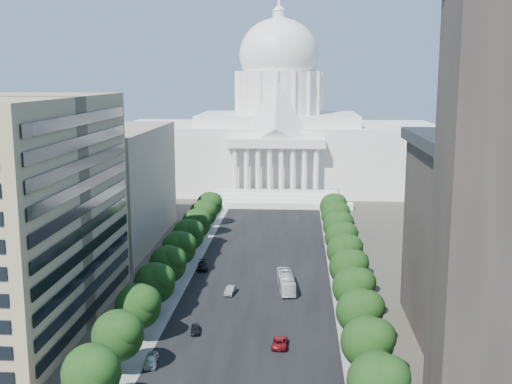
% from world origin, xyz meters
% --- Properties ---
extents(road_asphalt, '(30.00, 260.00, 0.01)m').
position_xyz_m(road_asphalt, '(0.00, 90.00, 0.00)').
color(road_asphalt, black).
rests_on(road_asphalt, ground).
extents(sidewalk_left, '(8.00, 260.00, 0.02)m').
position_xyz_m(sidewalk_left, '(-19.00, 90.00, 0.00)').
color(sidewalk_left, gray).
rests_on(sidewalk_left, ground).
extents(sidewalk_right, '(8.00, 260.00, 0.02)m').
position_xyz_m(sidewalk_right, '(19.00, 90.00, 0.00)').
color(sidewalk_right, gray).
rests_on(sidewalk_right, ground).
extents(capitol, '(120.00, 56.00, 73.00)m').
position_xyz_m(capitol, '(0.00, 184.89, 20.01)').
color(capitol, white).
rests_on(capitol, ground).
extents(office_block_left_far, '(38.00, 52.00, 30.00)m').
position_xyz_m(office_block_left_far, '(-48.00, 100.00, 15.00)').
color(office_block_left_far, gray).
rests_on(office_block_left_far, ground).
extents(tree_l_a, '(7.79, 7.60, 9.97)m').
position_xyz_m(tree_l_a, '(-17.66, 11.81, 6.45)').
color(tree_l_a, '#33261C').
rests_on(tree_l_a, ground).
extents(tree_l_b, '(7.79, 7.60, 9.97)m').
position_xyz_m(tree_l_b, '(-17.66, 23.81, 6.45)').
color(tree_l_b, '#33261C').
rests_on(tree_l_b, ground).
extents(tree_l_c, '(7.79, 7.60, 9.97)m').
position_xyz_m(tree_l_c, '(-17.66, 35.81, 6.45)').
color(tree_l_c, '#33261C').
rests_on(tree_l_c, ground).
extents(tree_l_d, '(7.79, 7.60, 9.97)m').
position_xyz_m(tree_l_d, '(-17.66, 47.81, 6.45)').
color(tree_l_d, '#33261C').
rests_on(tree_l_d, ground).
extents(tree_l_e, '(7.79, 7.60, 9.97)m').
position_xyz_m(tree_l_e, '(-17.66, 59.81, 6.45)').
color(tree_l_e, '#33261C').
rests_on(tree_l_e, ground).
extents(tree_l_f, '(7.79, 7.60, 9.97)m').
position_xyz_m(tree_l_f, '(-17.66, 71.81, 6.45)').
color(tree_l_f, '#33261C').
rests_on(tree_l_f, ground).
extents(tree_l_g, '(7.79, 7.60, 9.97)m').
position_xyz_m(tree_l_g, '(-17.66, 83.81, 6.45)').
color(tree_l_g, '#33261C').
rests_on(tree_l_g, ground).
extents(tree_l_h, '(7.79, 7.60, 9.97)m').
position_xyz_m(tree_l_h, '(-17.66, 95.81, 6.45)').
color(tree_l_h, '#33261C').
rests_on(tree_l_h, ground).
extents(tree_l_i, '(7.79, 7.60, 9.97)m').
position_xyz_m(tree_l_i, '(-17.66, 107.81, 6.45)').
color(tree_l_i, '#33261C').
rests_on(tree_l_i, ground).
extents(tree_l_j, '(7.79, 7.60, 9.97)m').
position_xyz_m(tree_l_j, '(-17.66, 119.81, 6.45)').
color(tree_l_j, '#33261C').
rests_on(tree_l_j, ground).
extents(tree_r_a, '(7.79, 7.60, 9.97)m').
position_xyz_m(tree_r_a, '(18.34, 11.81, 6.45)').
color(tree_r_a, '#33261C').
rests_on(tree_r_a, ground).
extents(tree_r_b, '(7.79, 7.60, 9.97)m').
position_xyz_m(tree_r_b, '(18.34, 23.81, 6.45)').
color(tree_r_b, '#33261C').
rests_on(tree_r_b, ground).
extents(tree_r_c, '(7.79, 7.60, 9.97)m').
position_xyz_m(tree_r_c, '(18.34, 35.81, 6.45)').
color(tree_r_c, '#33261C').
rests_on(tree_r_c, ground).
extents(tree_r_d, '(7.79, 7.60, 9.97)m').
position_xyz_m(tree_r_d, '(18.34, 47.81, 6.45)').
color(tree_r_d, '#33261C').
rests_on(tree_r_d, ground).
extents(tree_r_e, '(7.79, 7.60, 9.97)m').
position_xyz_m(tree_r_e, '(18.34, 59.81, 6.45)').
color(tree_r_e, '#33261C').
rests_on(tree_r_e, ground).
extents(tree_r_f, '(7.79, 7.60, 9.97)m').
position_xyz_m(tree_r_f, '(18.34, 71.81, 6.45)').
color(tree_r_f, '#33261C').
rests_on(tree_r_f, ground).
extents(tree_r_g, '(7.79, 7.60, 9.97)m').
position_xyz_m(tree_r_g, '(18.34, 83.81, 6.45)').
color(tree_r_g, '#33261C').
rests_on(tree_r_g, ground).
extents(tree_r_h, '(7.79, 7.60, 9.97)m').
position_xyz_m(tree_r_h, '(18.34, 95.81, 6.45)').
color(tree_r_h, '#33261C').
rests_on(tree_r_h, ground).
extents(tree_r_i, '(7.79, 7.60, 9.97)m').
position_xyz_m(tree_r_i, '(18.34, 107.81, 6.45)').
color(tree_r_i, '#33261C').
rests_on(tree_r_i, ground).
extents(tree_r_j, '(7.79, 7.60, 9.97)m').
position_xyz_m(tree_r_j, '(18.34, 119.81, 6.45)').
color(tree_r_j, '#33261C').
rests_on(tree_r_j, ground).
extents(streetlight_b, '(2.61, 0.44, 9.00)m').
position_xyz_m(streetlight_b, '(19.90, 35.00, 5.82)').
color(streetlight_b, gray).
rests_on(streetlight_b, ground).
extents(streetlight_c, '(2.61, 0.44, 9.00)m').
position_xyz_m(streetlight_c, '(19.90, 60.00, 5.82)').
color(streetlight_c, gray).
rests_on(streetlight_c, ground).
extents(streetlight_d, '(2.61, 0.44, 9.00)m').
position_xyz_m(streetlight_d, '(19.90, 85.00, 5.82)').
color(streetlight_d, gray).
rests_on(streetlight_d, ground).
extents(streetlight_e, '(2.61, 0.44, 9.00)m').
position_xyz_m(streetlight_e, '(19.90, 110.00, 5.82)').
color(streetlight_e, gray).
rests_on(streetlight_e, ground).
extents(streetlight_f, '(2.61, 0.44, 9.00)m').
position_xyz_m(streetlight_f, '(19.90, 135.00, 5.82)').
color(streetlight_f, gray).
rests_on(streetlight_f, ground).
extents(car_dark_a, '(2.08, 4.07, 1.33)m').
position_xyz_m(car_dark_a, '(-9.30, 40.27, 0.66)').
color(car_dark_a, black).
rests_on(car_dark_a, ground).
extents(car_silver, '(2.17, 4.84, 1.54)m').
position_xyz_m(car_silver, '(-5.46, 60.47, 0.77)').
color(car_silver, '#919398').
rests_on(car_silver, ground).
extents(car_red, '(2.64, 5.39, 1.47)m').
position_xyz_m(car_red, '(5.28, 35.67, 0.74)').
color(car_red, maroon).
rests_on(car_red, ground).
extents(car_dark_b, '(3.04, 5.92, 1.64)m').
position_xyz_m(car_dark_b, '(-13.50, 76.68, 0.82)').
color(car_dark_b, black).
rests_on(car_dark_b, ground).
extents(car_parked, '(2.46, 5.00, 1.64)m').
position_xyz_m(car_parked, '(-14.00, 27.56, 0.82)').
color(car_parked, '#A1A3A9').
rests_on(car_parked, ground).
extents(city_bus, '(4.21, 12.43, 3.39)m').
position_xyz_m(city_bus, '(5.71, 63.80, 1.70)').
color(city_bus, silver).
rests_on(city_bus, ground).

